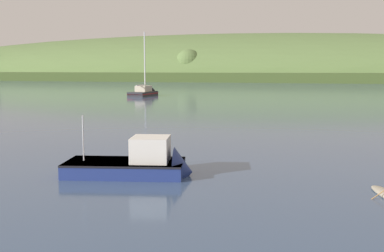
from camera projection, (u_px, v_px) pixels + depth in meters
far_shoreline_hill at (231, 79)px, 221.01m from camera, size 514.14×113.73×42.07m
sailboat_near_mooring at (145, 94)px, 83.60m from camera, size 2.99×7.91×12.40m
fishing_boat_moored at (141, 167)px, 21.11m from camera, size 6.07×3.66×3.59m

